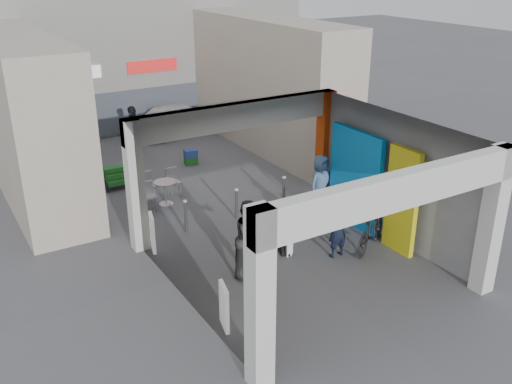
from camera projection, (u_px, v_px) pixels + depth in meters
ground at (277, 250)px, 14.92m from camera, size 90.00×90.00×0.00m
arcade_canopy at (316, 174)px, 13.64m from camera, size 6.40×6.45×6.40m
far_building at (100, 34)px, 24.40m from camera, size 18.00×4.08×8.00m
plaza_bldg_left at (25, 116)px, 17.71m from camera, size 2.00×9.00×5.00m
plaza_bldg_right at (269, 84)px, 22.01m from camera, size 2.00×9.00×5.00m
bollard_left at (186, 216)px, 15.75m from camera, size 0.09×0.09×0.93m
bollard_center at (237, 204)px, 16.53m from camera, size 0.09×0.09×0.92m
bollard_right at (284, 192)px, 17.33m from camera, size 0.09×0.09×0.96m
advert_board_near at (224, 306)px, 11.68m from camera, size 0.21×0.55×1.00m
advert_board_far at (153, 232)px, 14.77m from camera, size 0.22×0.55×1.00m
cafe_set at (159, 192)px, 17.73m from camera, size 1.48×1.19×0.89m
produce_stand at (119, 180)px, 18.80m from camera, size 1.07×0.58×0.70m
crate_stack at (191, 157)px, 20.90m from camera, size 0.49×0.40×0.56m
border_collie at (287, 245)px, 14.61m from camera, size 0.25×0.49×0.68m
man_with_dog at (337, 229)px, 14.36m from camera, size 0.58×0.39×1.55m
man_back_turned at (250, 239)px, 13.44m from camera, size 1.17×1.08×1.94m
man_elderly at (320, 183)px, 16.95m from camera, size 0.97×0.75×1.75m
man_crates at (134, 131)px, 21.62m from camera, size 1.22×0.88×1.92m
bicycle_front at (332, 211)px, 15.97m from camera, size 2.01×0.72×1.05m
bicycle_rear at (371, 230)px, 14.79m from camera, size 1.84×1.31×1.09m
white_van at (179, 118)px, 24.31m from camera, size 4.24×2.20×1.38m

